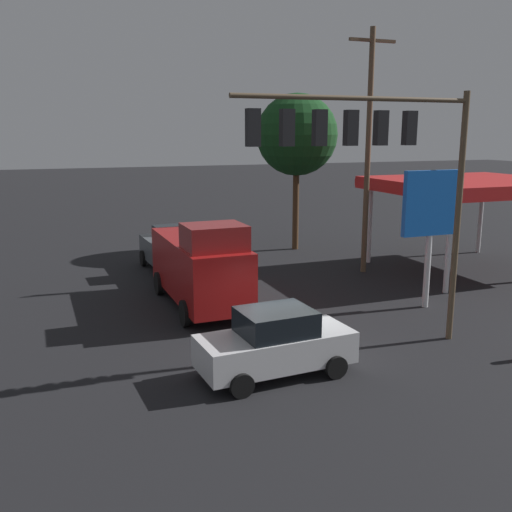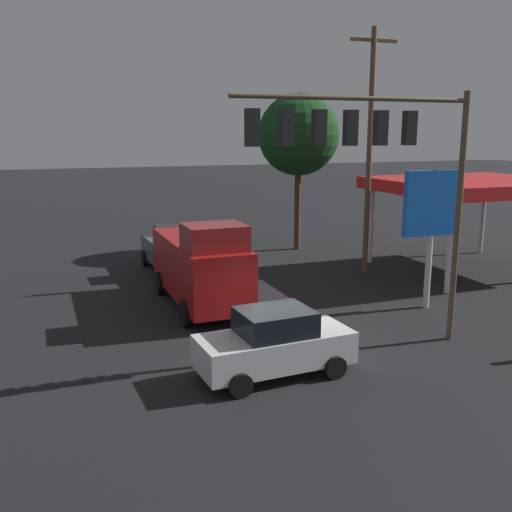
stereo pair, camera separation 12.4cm
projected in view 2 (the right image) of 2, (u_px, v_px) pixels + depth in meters
ground_plane at (278, 354)px, 17.74m from camera, size 200.00×200.00×0.00m
traffic_signal_assembly at (371, 150)px, 16.62m from camera, size 7.74×0.43×7.99m
utility_pole at (370, 148)px, 26.92m from camera, size 2.40×0.26×11.45m
gas_station_canopy at (472, 186)px, 27.72m from camera, size 8.48×7.49×4.53m
price_sign at (432, 210)px, 21.68m from camera, size 2.46×0.27×5.36m
pickup_parked at (173, 250)px, 27.99m from camera, size 2.44×5.28×2.40m
sedan_far at (275, 343)px, 16.03m from camera, size 4.50×2.28×1.93m
delivery_truck at (201, 265)px, 22.18m from camera, size 2.62×6.83×3.58m
street_tree at (298, 135)px, 32.32m from camera, size 4.62×4.62×8.93m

